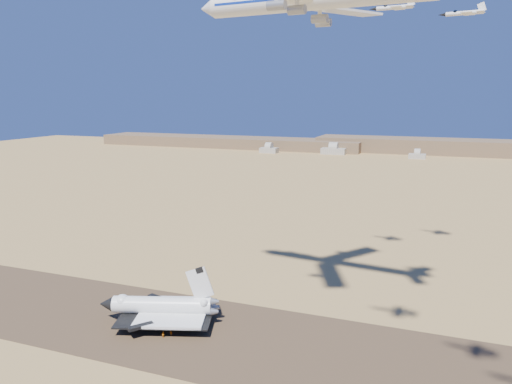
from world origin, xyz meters
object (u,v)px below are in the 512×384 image
(chase_jet_d, at_px, (393,7))
(chase_jet_e, at_px, (464,13))
(crew_b, at_px, (163,334))
(crew_c, at_px, (171,333))
(crew_a, at_px, (164,334))
(shuttle, at_px, (161,307))

(chase_jet_d, xyz_separation_m, chase_jet_e, (22.80, 20.96, -0.04))
(crew_b, height_order, crew_c, crew_b)
(crew_a, xyz_separation_m, crew_c, (1.72, 1.50, 0.07))
(shuttle, bearing_deg, crew_c, -61.50)
(crew_b, xyz_separation_m, chase_jet_e, (78.69, 85.65, 100.65))
(shuttle, distance_m, chase_jet_d, 127.59)
(crew_a, height_order, crew_c, crew_c)
(crew_a, bearing_deg, crew_b, 155.36)
(shuttle, distance_m, crew_c, 11.43)
(shuttle, bearing_deg, chase_jet_e, 23.79)
(shuttle, distance_m, chase_jet_e, 149.64)
(crew_c, bearing_deg, crew_a, 64.29)
(chase_jet_d, bearing_deg, chase_jet_e, 48.81)
(chase_jet_d, distance_m, chase_jet_e, 30.98)
(chase_jet_d, bearing_deg, crew_c, -124.45)
(crew_b, relative_size, chase_jet_e, 0.12)
(shuttle, xyz_separation_m, crew_a, (6.06, -8.79, -4.18))
(shuttle, bearing_deg, crew_b, -74.16)
(shuttle, xyz_separation_m, crew_b, (6.06, -8.92, -4.09))
(crew_c, height_order, chase_jet_e, chase_jet_e)
(shuttle, xyz_separation_m, chase_jet_d, (61.95, 55.76, 96.60))
(chase_jet_d, relative_size, chase_jet_e, 0.94)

